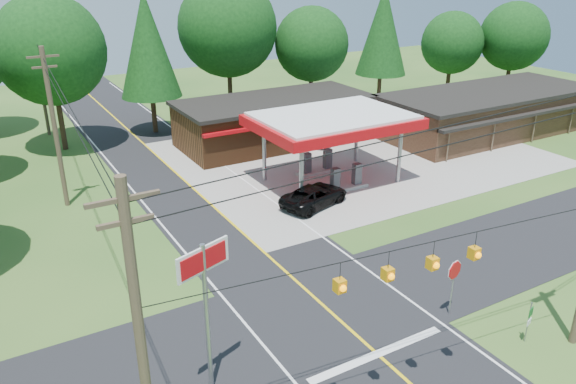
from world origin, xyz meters
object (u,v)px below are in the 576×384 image
suv_car (314,196)px  big_stop_sign (205,287)px  octagonal_stop_sign (454,274)px  gas_canopy (333,123)px  sedan_car (307,136)px

suv_car → big_stop_sign: bearing=117.7°
suv_car → octagonal_stop_sign: bearing=157.9°
gas_canopy → sedan_car: size_ratio=2.37×
big_stop_sign → gas_canopy: bearing=44.1°
suv_car → sedan_car: bearing=-46.8°
big_stop_sign → octagonal_stop_sign: 11.27m
sedan_car → big_stop_sign: big_stop_sign is taller
gas_canopy → big_stop_sign: bearing=-135.9°
big_stop_sign → octagonal_stop_sign: size_ratio=2.20×
suv_car → big_stop_sign: (-12.17, -12.01, 3.69)m
big_stop_sign → sedan_car: bearing=51.2°
octagonal_stop_sign → gas_canopy: bearing=74.3°
gas_canopy → big_stop_sign: 21.57m
suv_car → big_stop_sign: big_stop_sign is taller
suv_car → octagonal_stop_sign: 13.14m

